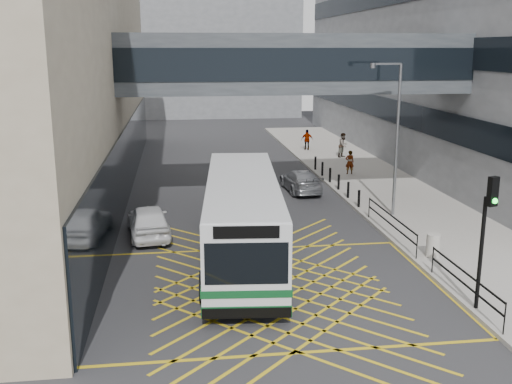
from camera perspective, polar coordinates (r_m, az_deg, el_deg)
name	(u,v)px	position (r m, az deg, el deg)	size (l,w,h in m)	color
ground	(271,290)	(21.34, 1.44, -9.33)	(120.00, 120.00, 0.00)	#333335
building_far	(183,42)	(79.42, -7.00, 13.99)	(28.00, 16.00, 18.00)	slate
skybridge	(293,64)	(32.01, 3.51, 12.12)	(20.00, 4.10, 3.00)	#3E4348
pavement	(378,186)	(37.40, 11.51, 0.60)	(6.00, 54.00, 0.16)	#A49F96
box_junction	(271,290)	(21.34, 1.44, -9.32)	(12.00, 9.00, 0.01)	gold
bus	(242,217)	(23.63, -1.31, -2.40)	(3.83, 12.19, 3.36)	silver
car_white	(149,220)	(27.35, -10.20, -2.68)	(1.92, 4.69, 1.49)	white
car_dark	(232,183)	(34.41, -2.27, 0.82)	(1.77, 4.53, 1.42)	black
car_silver	(301,180)	(35.49, 4.28, 1.14)	(1.84, 4.37, 1.36)	gray
traffic_light	(487,224)	(19.84, 21.11, -2.87)	(0.35, 0.52, 4.36)	black
street_lamp	(394,130)	(29.91, 13.03, 5.74)	(1.70, 0.46, 7.45)	slate
litter_bin	(433,245)	(24.98, 16.52, -4.90)	(0.54, 0.54, 0.94)	#ADA89E
kerb_railings	(419,243)	(24.29, 15.30, -4.72)	(0.05, 12.54, 1.00)	black
bollards	(334,178)	(36.48, 7.46, 1.29)	(0.14, 10.14, 0.90)	black
pedestrian_a	(350,162)	(39.98, 8.91, 2.81)	(0.63, 0.45, 1.57)	gray
pedestrian_b	(343,145)	(46.12, 8.31, 4.43)	(0.90, 0.52, 1.84)	gray
pedestrian_c	(307,140)	(49.14, 4.90, 4.98)	(0.99, 0.47, 1.67)	gray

